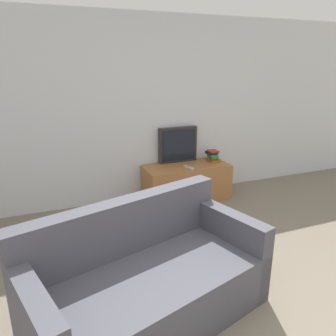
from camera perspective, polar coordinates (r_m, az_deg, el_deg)
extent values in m
cube|color=silver|center=(4.70, -5.37, 9.81)|extent=(9.00, 0.06, 2.60)
cube|color=#9E6638|center=(4.87, 3.24, -2.47)|extent=(1.25, 0.54, 0.52)
cube|color=black|center=(4.91, 1.72, 4.09)|extent=(0.59, 0.08, 0.53)
cube|color=black|center=(4.87, 1.94, 3.97)|extent=(0.51, 0.01, 0.45)
cube|color=#474751|center=(2.73, -3.06, -21.30)|extent=(2.01, 1.36, 0.44)
cube|color=#474751|center=(2.74, -7.63, -9.97)|extent=(1.80, 0.66, 0.46)
cube|color=#474751|center=(2.39, -21.86, -25.44)|extent=(0.38, 0.89, 0.69)
cube|color=#474751|center=(3.12, 10.08, -13.18)|extent=(0.38, 0.89, 0.69)
cube|color=#995623|center=(5.04, 7.83, 1.37)|extent=(0.16, 0.22, 0.03)
cube|color=#995623|center=(5.04, 7.77, 1.71)|extent=(0.11, 0.14, 0.03)
cube|color=#2D753D|center=(5.03, 7.84, 1.96)|extent=(0.13, 0.20, 0.02)
cube|color=#2D753D|center=(5.02, 7.78, 2.26)|extent=(0.13, 0.19, 0.03)
cube|color=black|center=(5.02, 7.60, 2.68)|extent=(0.15, 0.16, 0.03)
cube|color=#B72D28|center=(5.01, 7.87, 2.94)|extent=(0.14, 0.16, 0.02)
cube|color=#B7B7B7|center=(4.66, 3.64, 0.10)|extent=(0.09, 0.19, 0.02)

